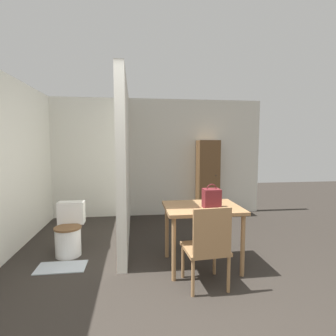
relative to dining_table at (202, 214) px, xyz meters
name	(u,v)px	position (x,y,z in m)	size (l,w,h in m)	color
wall_back	(148,158)	(-0.54, 2.53, 0.57)	(4.98, 0.12, 2.50)	silver
wall_left	(0,167)	(-2.59, 0.55, 0.57)	(0.12, 4.84, 2.50)	silver
partition_wall	(124,162)	(-1.00, 1.19, 0.57)	(0.12, 2.56, 2.50)	silver
dining_table	(202,214)	(0.00, 0.00, 0.00)	(0.94, 0.75, 0.78)	#997047
wooden_chair	(208,245)	(-0.08, -0.52, -0.19)	(0.48, 0.48, 0.91)	#997047
toilet	(69,232)	(-1.76, 0.61, -0.37)	(0.37, 0.52, 0.71)	white
handbag	(212,198)	(0.09, -0.10, 0.22)	(0.20, 0.17, 0.29)	maroon
wooden_cabinet	(208,178)	(0.72, 2.27, 0.14)	(0.45, 0.38, 1.63)	brown
bath_mat	(61,267)	(-1.76, 0.17, -0.67)	(0.60, 0.33, 0.01)	#B2BCC6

